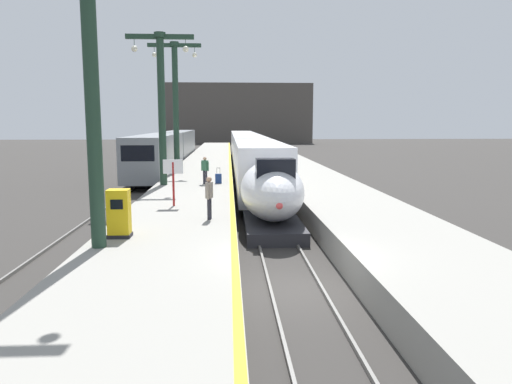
# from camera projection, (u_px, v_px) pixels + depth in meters

# --- Properties ---
(ground_plane) EXTENTS (260.00, 260.00, 0.00)m
(ground_plane) POSITION_uv_depth(u_px,v_px,m) (296.00, 290.00, 14.15)
(ground_plane) COLOR #33302D
(platform_left) EXTENTS (4.80, 110.00, 1.05)m
(platform_left) POSITION_uv_depth(u_px,v_px,m) (202.00, 178.00, 38.31)
(platform_left) COLOR gray
(platform_left) RESTS_ON ground
(platform_right) EXTENTS (4.80, 110.00, 1.05)m
(platform_right) POSITION_uv_depth(u_px,v_px,m) (303.00, 177.00, 38.76)
(platform_right) COLOR gray
(platform_right) RESTS_ON ground
(platform_left_safety_stripe) EXTENTS (0.20, 107.80, 0.01)m
(platform_left_safety_stripe) POSITION_uv_depth(u_px,v_px,m) (230.00, 171.00, 38.36)
(platform_left_safety_stripe) COLOR yellow
(platform_left_safety_stripe) RESTS_ON platform_left
(rail_main_left) EXTENTS (0.08, 110.00, 0.12)m
(rail_main_left) POSITION_uv_depth(u_px,v_px,m) (242.00, 179.00, 41.28)
(rail_main_left) COLOR slate
(rail_main_left) RESTS_ON ground
(rail_main_right) EXTENTS (0.08, 110.00, 0.12)m
(rail_main_right) POSITION_uv_depth(u_px,v_px,m) (260.00, 179.00, 41.36)
(rail_main_right) COLOR slate
(rail_main_right) RESTS_ON ground
(rail_secondary_left) EXTENTS (0.08, 110.00, 0.12)m
(rail_secondary_left) POSITION_uv_depth(u_px,v_px,m) (146.00, 180.00, 40.82)
(rail_secondary_left) COLOR slate
(rail_secondary_left) RESTS_ON ground
(rail_secondary_right) EXTENTS (0.08, 110.00, 0.12)m
(rail_secondary_right) POSITION_uv_depth(u_px,v_px,m) (164.00, 180.00, 40.90)
(rail_secondary_right) COLOR slate
(rail_secondary_right) RESTS_ON ground
(highspeed_train_main) EXTENTS (2.92, 56.69, 3.60)m
(highspeed_train_main) POSITION_uv_depth(u_px,v_px,m) (249.00, 153.00, 45.75)
(highspeed_train_main) COLOR silver
(highspeed_train_main) RESTS_ON ground
(regional_train_adjacent) EXTENTS (2.85, 36.60, 3.80)m
(regional_train_adjacent) POSITION_uv_depth(u_px,v_px,m) (170.00, 149.00, 51.08)
(regional_train_adjacent) COLOR gray
(regional_train_adjacent) RESTS_ON ground
(station_column_near) EXTENTS (4.00, 0.68, 10.47)m
(station_column_near) POSITION_uv_depth(u_px,v_px,m) (89.00, 37.00, 13.99)
(station_column_near) COLOR #1E3828
(station_column_near) RESTS_ON platform_left
(station_column_mid) EXTENTS (4.00, 0.68, 9.03)m
(station_column_mid) POSITION_uv_depth(u_px,v_px,m) (161.00, 94.00, 29.03)
(station_column_mid) COLOR #1E3828
(station_column_mid) RESTS_ON platform_left
(station_column_far) EXTENTS (4.00, 0.68, 9.76)m
(station_column_far) POSITION_uv_depth(u_px,v_px,m) (175.00, 95.00, 36.87)
(station_column_far) COLOR #1E3828
(station_column_far) RESTS_ON platform_left
(passenger_near_edge) EXTENTS (0.49, 0.40, 1.69)m
(passenger_near_edge) POSITION_uv_depth(u_px,v_px,m) (205.00, 168.00, 29.97)
(passenger_near_edge) COLOR #23232D
(passenger_near_edge) RESTS_ON platform_left
(passenger_mid_platform) EXTENTS (0.30, 0.56, 1.69)m
(passenger_mid_platform) POSITION_uv_depth(u_px,v_px,m) (209.00, 194.00, 19.01)
(passenger_mid_platform) COLOR #23232D
(passenger_mid_platform) RESTS_ON platform_left
(rolling_suitcase) EXTENTS (0.40, 0.22, 0.98)m
(rolling_suitcase) POSITION_uv_depth(u_px,v_px,m) (218.00, 179.00, 30.41)
(rolling_suitcase) COLOR navy
(rolling_suitcase) RESTS_ON platform_left
(ticket_machine_yellow) EXTENTS (0.76, 0.62, 1.60)m
(ticket_machine_yellow) POSITION_uv_depth(u_px,v_px,m) (119.00, 215.00, 16.03)
(ticket_machine_yellow) COLOR yellow
(ticket_machine_yellow) RESTS_ON platform_left
(departure_info_board) EXTENTS (0.90, 0.10, 2.12)m
(departure_info_board) POSITION_uv_depth(u_px,v_px,m) (173.00, 173.00, 22.02)
(departure_info_board) COLOR maroon
(departure_info_board) RESTS_ON platform_left
(terminus_back_wall) EXTENTS (36.00, 2.00, 14.00)m
(terminus_back_wall) POSITION_uv_depth(u_px,v_px,m) (236.00, 113.00, 113.97)
(terminus_back_wall) COLOR #4C4742
(terminus_back_wall) RESTS_ON ground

